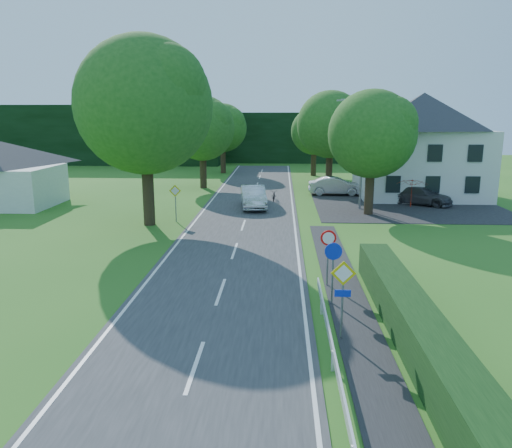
# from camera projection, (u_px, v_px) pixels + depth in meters

# --- Properties ---
(road) EXTENTS (7.00, 80.00, 0.04)m
(road) POSITION_uv_depth(u_px,v_px,m) (238.00, 241.00, 27.66)
(road) COLOR #323234
(road) RESTS_ON ground
(parking_pad) EXTENTS (14.00, 16.00, 0.04)m
(parking_pad) POSITION_uv_depth(u_px,v_px,m) (402.00, 202.00, 39.74)
(parking_pad) COLOR black
(parking_pad) RESTS_ON ground
(line_edge_left) EXTENTS (0.12, 80.00, 0.01)m
(line_edge_left) POSITION_uv_depth(u_px,v_px,m) (180.00, 240.00, 27.82)
(line_edge_left) COLOR white
(line_edge_left) RESTS_ON road
(line_edge_right) EXTENTS (0.12, 80.00, 0.01)m
(line_edge_right) POSITION_uv_depth(u_px,v_px,m) (297.00, 242.00, 27.50)
(line_edge_right) COLOR white
(line_edge_right) RESTS_ON road
(line_centre) EXTENTS (0.12, 80.00, 0.01)m
(line_centre) POSITION_uv_depth(u_px,v_px,m) (238.00, 241.00, 27.66)
(line_centre) COLOR white
(line_centre) RESTS_ON road
(tree_main) EXTENTS (9.40, 9.40, 11.64)m
(tree_main) POSITION_uv_depth(u_px,v_px,m) (145.00, 132.00, 30.59)
(tree_main) COLOR #1F5218
(tree_main) RESTS_ON ground
(tree_left_far) EXTENTS (7.00, 7.00, 8.58)m
(tree_left_far) POSITION_uv_depth(u_px,v_px,m) (203.00, 142.00, 46.47)
(tree_left_far) COLOR #1F5218
(tree_left_far) RESTS_ON ground
(tree_right_far) EXTENTS (7.40, 7.40, 9.09)m
(tree_right_far) POSITION_uv_depth(u_px,v_px,m) (330.00, 139.00, 47.77)
(tree_right_far) COLOR #1F5218
(tree_right_far) RESTS_ON ground
(tree_left_back) EXTENTS (6.60, 6.60, 8.07)m
(tree_left_back) POSITION_uv_depth(u_px,v_px,m) (223.00, 139.00, 58.19)
(tree_left_back) COLOR #1F5218
(tree_left_back) RESTS_ON ground
(tree_right_back) EXTENTS (6.20, 6.20, 7.56)m
(tree_right_back) POSITION_uv_depth(u_px,v_px,m) (314.00, 142.00, 55.78)
(tree_right_back) COLOR #1F5218
(tree_right_back) RESTS_ON ground
(tree_right_mid) EXTENTS (7.00, 7.00, 8.58)m
(tree_right_mid) POSITION_uv_depth(u_px,v_px,m) (371.00, 153.00, 34.11)
(tree_right_mid) COLOR #1F5218
(tree_right_mid) RESTS_ON ground
(treeline_left) EXTENTS (44.00, 6.00, 8.00)m
(treeline_left) POSITION_uv_depth(u_px,v_px,m) (63.00, 135.00, 69.11)
(treeline_left) COLOR black
(treeline_left) RESTS_ON ground
(treeline_right) EXTENTS (30.00, 5.00, 7.00)m
(treeline_right) POSITION_uv_depth(u_px,v_px,m) (321.00, 138.00, 71.34)
(treeline_right) COLOR black
(treeline_right) RESTS_ON ground
(house_white) EXTENTS (10.60, 8.40, 8.60)m
(house_white) POSITION_uv_depth(u_px,v_px,m) (421.00, 144.00, 41.61)
(house_white) COLOR silver
(house_white) RESTS_ON ground
(streetlight) EXTENTS (2.03, 0.18, 8.00)m
(streetlight) POSITION_uv_depth(u_px,v_px,m) (360.00, 148.00, 36.04)
(streetlight) COLOR gray
(streetlight) RESTS_ON ground
(sign_priority_right) EXTENTS (0.78, 0.09, 2.59)m
(sign_priority_right) POSITION_uv_depth(u_px,v_px,m) (343.00, 286.00, 15.35)
(sign_priority_right) COLOR gray
(sign_priority_right) RESTS_ON ground
(sign_roundabout) EXTENTS (0.64, 0.08, 2.37)m
(sign_roundabout) POSITION_uv_depth(u_px,v_px,m) (333.00, 261.00, 18.30)
(sign_roundabout) COLOR gray
(sign_roundabout) RESTS_ON ground
(sign_speed_limit) EXTENTS (0.64, 0.11, 2.37)m
(sign_speed_limit) POSITION_uv_depth(u_px,v_px,m) (328.00, 245.00, 20.22)
(sign_speed_limit) COLOR gray
(sign_speed_limit) RESTS_ON ground
(sign_priority_left) EXTENTS (0.78, 0.09, 2.44)m
(sign_priority_left) POSITION_uv_depth(u_px,v_px,m) (175.00, 196.00, 32.37)
(sign_priority_left) COLOR gray
(sign_priority_left) RESTS_ON ground
(moving_car) EXTENTS (2.34, 5.14, 1.64)m
(moving_car) POSITION_uv_depth(u_px,v_px,m) (253.00, 197.00, 37.16)
(moving_car) COLOR silver
(moving_car) RESTS_ON road
(motorcycle) EXTENTS (0.63, 1.68, 0.87)m
(motorcycle) POSITION_uv_depth(u_px,v_px,m) (274.00, 195.00, 40.30)
(motorcycle) COLOR black
(motorcycle) RESTS_ON road
(parked_car_silver_a) EXTENTS (4.71, 1.75, 1.54)m
(parked_car_silver_a) POSITION_uv_depth(u_px,v_px,m) (336.00, 186.00, 42.99)
(parked_car_silver_a) COLOR #AEAEB3
(parked_car_silver_a) RESTS_ON parking_pad
(parked_car_grey) EXTENTS (5.07, 4.14, 1.38)m
(parked_car_grey) POSITION_uv_depth(u_px,v_px,m) (421.00, 196.00, 38.55)
(parked_car_grey) COLOR #444347
(parked_car_grey) RESTS_ON parking_pad
(parked_car_silver_b) EXTENTS (5.66, 2.98, 1.52)m
(parked_car_silver_b) POSITION_uv_depth(u_px,v_px,m) (439.00, 192.00, 39.79)
(parked_car_silver_b) COLOR #AEAEB5
(parked_car_silver_b) RESTS_ON parking_pad
(parasol) EXTENTS (2.94, 2.97, 2.13)m
(parasol) POSITION_uv_depth(u_px,v_px,m) (412.00, 193.00, 37.43)
(parasol) COLOR red
(parasol) RESTS_ON parking_pad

